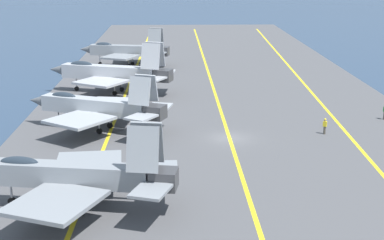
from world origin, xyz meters
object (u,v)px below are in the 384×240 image
Objects in this scene: parked_jet_fifth at (126,50)px; crew_yellow_vest at (325,125)px; parked_jet_fourth at (111,72)px; parked_jet_third at (97,107)px; parked_jet_second at (74,175)px.

crew_yellow_vest is (-39.81, -22.98, -1.74)m from parked_jet_fifth.
parked_jet_fourth is 30.60m from crew_yellow_vest.
crew_yellow_vest is (-2.11, -23.06, -1.62)m from parked_jet_third.
parked_jet_third is at bearing 179.87° from parked_jet_fifth.
parked_jet_second reaches higher than parked_jet_third.
parked_jet_second is at bearing -178.35° from parked_jet_fourth.
parked_jet_fifth reaches higher than crew_yellow_vest.
parked_jet_third is (19.84, 0.78, -0.01)m from parked_jet_second.
parked_jet_fifth is at bearing -0.13° from parked_jet_third.
parked_jet_third is 9.53× the size of crew_yellow_vest.
parked_jet_second is 28.52m from crew_yellow_vest.
parked_jet_fourth is at bearing 49.89° from crew_yellow_vest.
parked_jet_fifth is 46.00m from crew_yellow_vest.
parked_jet_third is at bearing 84.78° from crew_yellow_vest.
crew_yellow_vest is at bearing -130.11° from parked_jet_fourth.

